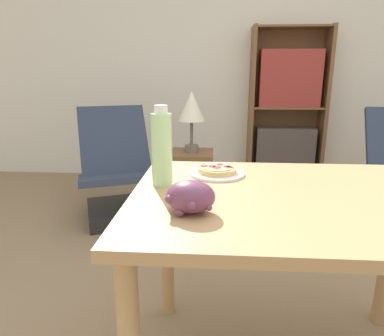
% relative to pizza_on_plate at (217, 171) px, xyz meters
% --- Properties ---
extents(wall_back, '(8.00, 0.05, 2.60)m').
position_rel_pizza_on_plate_xyz_m(wall_back, '(0.31, 2.54, 0.53)').
color(wall_back, silver).
rests_on(wall_back, ground_plane).
extents(dining_table, '(1.13, 0.83, 0.76)m').
position_rel_pizza_on_plate_xyz_m(dining_table, '(0.28, -0.21, -0.12)').
color(dining_table, tan).
rests_on(dining_table, ground_plane).
extents(pizza_on_plate, '(0.22, 0.22, 0.04)m').
position_rel_pizza_on_plate_xyz_m(pizza_on_plate, '(0.00, 0.00, 0.00)').
color(pizza_on_plate, white).
rests_on(pizza_on_plate, dining_table).
extents(grape_bunch, '(0.14, 0.12, 0.10)m').
position_rel_pizza_on_plate_xyz_m(grape_bunch, '(-0.08, -0.39, 0.03)').
color(grape_bunch, '#6B3856').
rests_on(grape_bunch, dining_table).
extents(drink_bottle, '(0.07, 0.07, 0.28)m').
position_rel_pizza_on_plate_xyz_m(drink_bottle, '(-0.20, -0.14, 0.12)').
color(drink_bottle, '#B7EAA3').
rests_on(drink_bottle, dining_table).
extents(lounge_chair_near, '(0.77, 0.91, 0.88)m').
position_rel_pizza_on_plate_xyz_m(lounge_chair_near, '(-0.80, 1.32, -0.49)').
color(lounge_chair_near, black).
rests_on(lounge_chair_near, ground_plane).
extents(bookshelf, '(0.79, 0.28, 1.61)m').
position_rel_pizza_on_plate_xyz_m(bookshelf, '(0.73, 2.38, -0.04)').
color(bookshelf, brown).
rests_on(bookshelf, ground_plane).
extents(side_table, '(0.34, 0.34, 0.54)m').
position_rel_pizza_on_plate_xyz_m(side_table, '(-0.20, 1.36, -0.50)').
color(side_table, brown).
rests_on(side_table, ground_plane).
extents(table_lamp, '(0.21, 0.21, 0.48)m').
position_rel_pizza_on_plate_xyz_m(table_lamp, '(-0.20, 1.36, 0.11)').
color(table_lamp, '#665B51').
rests_on(table_lamp, side_table).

